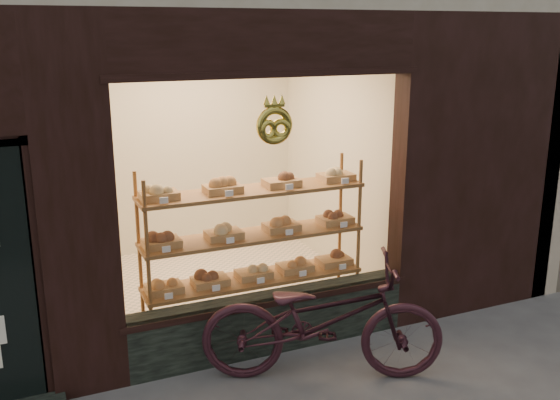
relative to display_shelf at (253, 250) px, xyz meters
name	(u,v)px	position (x,y,z in m)	size (l,w,h in m)	color
display_shelf	(253,250)	(0.00, 0.00, 0.00)	(2.20, 0.45, 1.70)	brown
bicycle	(322,320)	(0.21, -1.06, -0.31)	(0.72, 2.07, 1.09)	black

